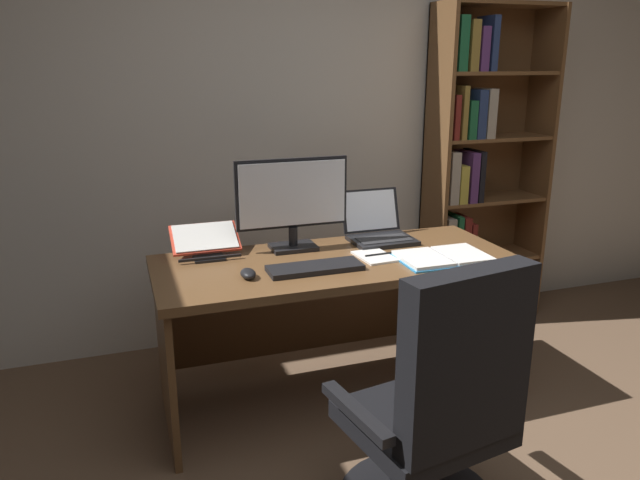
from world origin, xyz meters
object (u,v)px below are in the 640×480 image
(pen, at_px, (379,254))
(notepad, at_px, (375,256))
(reading_stand_with_book, at_px, (206,241))
(bookshelf, at_px, (474,169))
(laptop, at_px, (378,230))
(keyboard, at_px, (315,268))
(monitor, at_px, (292,203))
(computer_mouse, at_px, (248,274))
(open_binder, at_px, (443,257))
(desk, at_px, (330,294))
(office_chair, at_px, (438,423))

(pen, bearing_deg, notepad, 180.00)
(reading_stand_with_book, bearing_deg, bookshelf, 14.40)
(reading_stand_with_book, bearing_deg, laptop, -2.68)
(keyboard, distance_m, pen, 0.35)
(monitor, bearing_deg, reading_stand_with_book, 173.40)
(bookshelf, bearing_deg, keyboard, -147.84)
(bookshelf, xyz_separation_m, computer_mouse, (-1.63, -0.84, -0.22))
(monitor, bearing_deg, laptop, 0.89)
(keyboard, bearing_deg, monitor, 90.00)
(bookshelf, relative_size, monitor, 3.54)
(bookshelf, distance_m, computer_mouse, 1.85)
(laptop, xyz_separation_m, pen, (-0.12, -0.27, -0.04))
(monitor, relative_size, notepad, 2.64)
(notepad, bearing_deg, pen, 0.00)
(bookshelf, bearing_deg, open_binder, -129.13)
(open_binder, bearing_deg, desk, 153.13)
(keyboard, bearing_deg, notepad, 14.13)
(monitor, height_order, keyboard, monitor)
(office_chair, distance_m, monitor, 1.27)
(reading_stand_with_book, relative_size, pen, 2.28)
(office_chair, height_order, pen, office_chair)
(bookshelf, height_order, monitor, bookshelf)
(monitor, distance_m, keyboard, 0.41)
(office_chair, bearing_deg, laptop, 66.68)
(office_chair, bearing_deg, pen, 69.90)
(computer_mouse, bearing_deg, pen, 7.22)
(laptop, relative_size, keyboard, 0.75)
(monitor, bearing_deg, desk, -45.29)
(desk, bearing_deg, pen, -29.59)
(keyboard, distance_m, notepad, 0.33)
(keyboard, height_order, open_binder, same)
(computer_mouse, height_order, notepad, computer_mouse)
(open_binder, relative_size, pen, 3.03)
(laptop, relative_size, open_binder, 0.75)
(pen, bearing_deg, monitor, 143.00)
(bookshelf, height_order, pen, bookshelf)
(bookshelf, distance_m, office_chair, 2.08)
(desk, relative_size, office_chair, 1.64)
(bookshelf, relative_size, notepad, 9.34)
(desk, bearing_deg, office_chair, -87.99)
(laptop, bearing_deg, bookshelf, 29.35)
(computer_mouse, bearing_deg, desk, 23.69)
(notepad, bearing_deg, desk, 147.74)
(bookshelf, height_order, keyboard, bookshelf)
(office_chair, height_order, keyboard, office_chair)
(office_chair, bearing_deg, computer_mouse, 111.49)
(desk, height_order, keyboard, keyboard)
(monitor, xyz_separation_m, notepad, (0.32, -0.26, -0.23))
(computer_mouse, distance_m, pen, 0.65)
(monitor, distance_m, laptop, 0.50)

